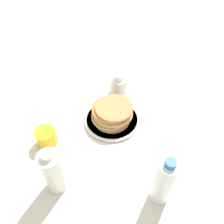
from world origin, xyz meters
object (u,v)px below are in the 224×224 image
plate (112,119)px  juice_glass (46,137)px  water_bottle_mid (53,172)px  cream_jug (119,85)px  pancake_stack (112,113)px  water_bottle_near (164,182)px

plate → juice_glass: size_ratio=3.03×
juice_glass → water_bottle_mid: bearing=-36.2°
cream_jug → plate: bearing=-68.0°
juice_glass → water_bottle_mid: (0.16, -0.12, 0.06)m
cream_jug → water_bottle_mid: size_ratio=0.56×
plate → cream_jug: (-0.07, 0.18, 0.04)m
water_bottle_mid → cream_jug: bearing=97.4°
pancake_stack → water_bottle_mid: size_ratio=0.90×
plate → cream_jug: bearing=112.0°
cream_jug → juice_glass: bearing=-102.1°
plate → water_bottle_near: (0.32, -0.21, 0.10)m
water_bottle_near → juice_glass: bearing=-175.9°
pancake_stack → water_bottle_near: bearing=-33.0°
juice_glass → cream_jug: 0.43m
plate → juice_glass: (-0.16, -0.24, 0.03)m
plate → pancake_stack: pancake_stack is taller
pancake_stack → water_bottle_mid: bearing=-90.2°
water_bottle_mid → pancake_stack: bearing=89.8°
plate → water_bottle_mid: size_ratio=1.25×
pancake_stack → water_bottle_mid: (-0.00, -0.36, 0.05)m
plate → water_bottle_near: 0.39m
water_bottle_near → water_bottle_mid: size_ratio=1.13×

